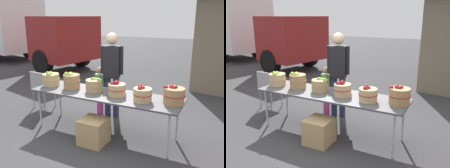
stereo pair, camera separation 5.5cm
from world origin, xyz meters
The scene contains 13 objects.
ground_plane centered at (0.00, 0.00, 0.00)m, with size 40.00×40.00×0.00m, color #38383A.
market_table centered at (0.00, 0.00, 0.71)m, with size 2.70×0.76×0.75m.
apple_basket_green_0 centered at (-1.18, 0.00, 0.88)m, with size 0.34×0.34×0.28m.
apple_basket_green_1 centered at (-0.71, 0.03, 0.89)m, with size 0.32×0.32×0.31m.
apple_basket_green_2 centered at (-0.23, 0.03, 0.87)m, with size 0.31×0.31×0.26m.
apple_basket_red_0 centered at (0.24, 0.00, 0.86)m, with size 0.31×0.31×0.26m.
apple_basket_red_1 centered at (0.72, -0.06, 0.86)m, with size 0.31×0.31×0.26m.
apple_basket_red_2 centered at (1.20, 0.03, 0.88)m, with size 0.34×0.34×0.31m.
vendor_adult centered at (-0.23, 0.75, 1.03)m, with size 0.45×0.31×1.75m.
child_customer centered at (-0.50, 0.72, 0.61)m, with size 0.25×0.21×1.04m.
box_truck centered at (-7.34, 4.71, 1.49)m, with size 7.98×3.77×2.75m.
folding_chair centered at (-1.89, 0.47, 0.51)m, with size 0.43×0.43×0.86m.
produce_crate centered at (0.02, -0.41, 0.21)m, with size 0.43×0.43×0.43m, color tan.
Camera 2 is at (1.99, -3.53, 2.06)m, focal length 39.03 mm.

